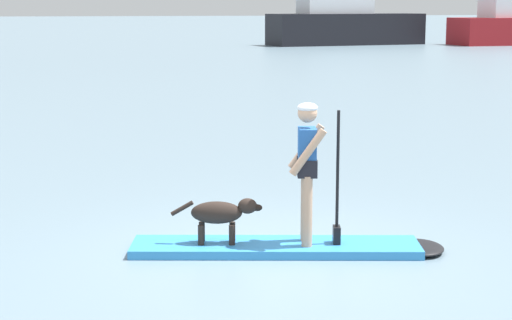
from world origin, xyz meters
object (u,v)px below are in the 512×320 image
object	(u,v)px
paddleboard	(295,247)
moored_boat_center	(343,19)
dog	(221,214)
person_paddler	(308,163)

from	to	relation	value
paddleboard	moored_boat_center	world-z (taller)	moored_boat_center
dog	paddleboard	bearing A→B (deg)	-13.34
dog	moored_boat_center	size ratio (longest dim) A/B	0.09
paddleboard	moored_boat_center	size ratio (longest dim) A/B	0.30
person_paddler	paddleboard	bearing A→B (deg)	166.66
dog	moored_boat_center	world-z (taller)	moored_boat_center
person_paddler	moored_boat_center	xyz separation A→B (m)	(17.06, 49.48, 0.72)
paddleboard	dog	xyz separation A→B (m)	(-0.83, 0.20, 0.40)
person_paddler	dog	size ratio (longest dim) A/B	1.56
paddleboard	dog	size ratio (longest dim) A/B	3.52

